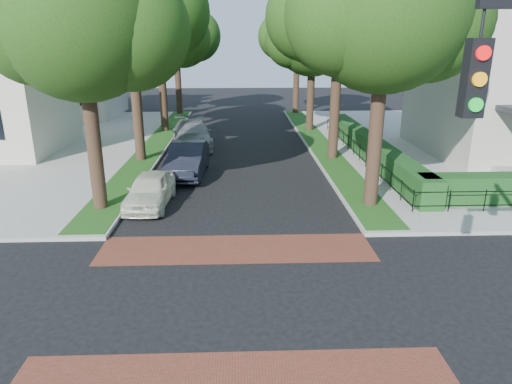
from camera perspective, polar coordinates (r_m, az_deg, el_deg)
The scene contains 18 objects.
ground at distance 12.40m, azimuth -2.52°, elevation -13.44°, with size 120.00×120.00×0.00m, color black.
crosswalk_far at distance 15.21m, azimuth -2.45°, elevation -7.10°, with size 9.00×2.20×0.01m, color brown.
grass_strip_ne at distance 30.78m, azimuth 7.84°, elevation 6.11°, with size 1.60×29.80×0.02m, color #1A4614.
grass_strip_nw at distance 30.83m, azimuth -12.46°, elevation 5.88°, with size 1.60×29.80×0.02m, color #1A4614.
tree_right_near at distance 18.65m, azimuth 16.03°, elevation 20.99°, with size 7.75×6.67×10.66m.
tree_right_mid at distance 26.42m, azimuth 10.57°, elevation 21.12°, with size 8.25×7.09×11.22m.
tree_right_far at distance 35.21m, azimuth 7.21°, elevation 18.69°, with size 7.25×6.23×9.74m.
tree_right_back at distance 44.13m, azimuth 5.31°, elevation 19.09°, with size 7.50×6.45×10.20m.
tree_left_near at distance 18.65m, azimuth -20.60°, elevation 19.46°, with size 7.50×6.45×10.20m.
tree_left_mid at distance 26.46m, azimuth -15.25°, elevation 21.58°, with size 8.00×6.88×11.48m.
tree_left_far at distance 35.22m, azimuth -11.79°, elevation 18.82°, with size 7.00×6.02×9.86m.
tree_left_back at distance 44.16m, azimuth -9.84°, elevation 19.10°, with size 7.75×6.66×10.44m.
hedge_main_road at distance 27.26m, azimuth 14.12°, elevation 5.45°, with size 1.00×18.00×1.20m, color #153F18.
fence_main_road at distance 27.09m, azimuth 12.46°, elevation 5.16°, with size 0.06×18.00×0.90m, color black, non-canonical shape.
house_left_far at distance 45.36m, azimuth -23.07°, elevation 14.94°, with size 10.00×9.00×10.14m.
parked_car_front at distance 19.41m, azimuth -13.11°, elevation 0.28°, with size 1.63×4.06×1.38m, color white.
parked_car_middle at distance 23.54m, azimuth -8.59°, elevation 4.02°, with size 1.75×5.01×1.65m, color black.
parked_car_rear at distance 30.00m, azimuth -8.04°, elevation 7.14°, with size 2.38×5.87×1.70m, color gray.
Camera 1 is at (0.15, -10.56, 6.49)m, focal length 32.00 mm.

